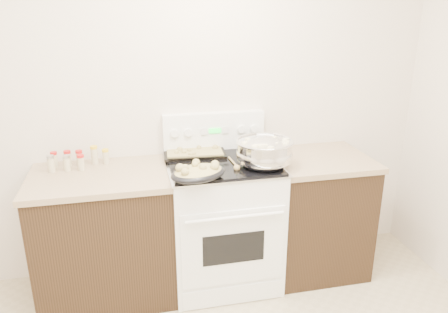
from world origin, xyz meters
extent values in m
cube|color=beige|center=(0.00, 1.77, 1.35)|extent=(4.00, 0.05, 2.70)
cube|color=black|center=(-0.48, 1.43, 0.44)|extent=(0.90, 0.64, 0.88)
cube|color=brown|center=(-0.48, 1.43, 0.90)|extent=(0.93, 0.67, 0.04)
cube|color=black|center=(1.08, 1.43, 0.44)|extent=(0.70, 0.64, 0.88)
cube|color=brown|center=(1.08, 1.43, 0.90)|extent=(0.73, 0.67, 0.04)
cube|color=white|center=(0.35, 1.42, 0.46)|extent=(0.76, 0.66, 0.92)
cube|color=white|center=(0.35, 1.08, 0.45)|extent=(0.70, 0.01, 0.55)
cube|color=black|center=(0.35, 1.08, 0.46)|extent=(0.42, 0.01, 0.22)
cylinder|color=white|center=(0.35, 1.04, 0.70)|extent=(0.65, 0.02, 0.02)
cube|color=white|center=(0.35, 1.09, 0.08)|extent=(0.70, 0.01, 0.14)
cube|color=silver|center=(0.35, 1.42, 0.93)|extent=(0.78, 0.68, 0.01)
cube|color=black|center=(0.35, 1.42, 0.94)|extent=(0.74, 0.64, 0.01)
cube|color=white|center=(0.35, 1.72, 1.08)|extent=(0.76, 0.07, 0.28)
cylinder|color=white|center=(0.05, 1.67, 1.10)|extent=(0.06, 0.02, 0.06)
cylinder|color=white|center=(0.15, 1.67, 1.10)|extent=(0.06, 0.02, 0.06)
cylinder|color=white|center=(0.55, 1.67, 1.10)|extent=(0.06, 0.02, 0.06)
cylinder|color=white|center=(0.65, 1.67, 1.10)|extent=(0.06, 0.02, 0.06)
cube|color=#19E533|center=(0.35, 1.67, 1.10)|extent=(0.09, 0.00, 0.04)
cube|color=silver|center=(0.27, 1.67, 1.10)|extent=(0.05, 0.00, 0.05)
cube|color=silver|center=(0.43, 1.67, 1.10)|extent=(0.05, 0.00, 0.05)
ellipsoid|color=silver|center=(0.61, 1.30, 1.02)|extent=(0.44, 0.44, 0.23)
cylinder|color=silver|center=(0.61, 1.30, 0.95)|extent=(0.21, 0.21, 0.01)
torus|color=silver|center=(0.61, 1.30, 1.11)|extent=(0.39, 0.39, 0.02)
cylinder|color=silver|center=(0.61, 1.30, 1.05)|extent=(0.37, 0.37, 0.13)
cylinder|color=brown|center=(0.61, 1.30, 1.10)|extent=(0.35, 0.35, 0.00)
cube|color=beige|center=(0.51, 1.19, 1.11)|extent=(0.04, 0.04, 0.03)
cube|color=beige|center=(0.58, 1.36, 1.11)|extent=(0.04, 0.04, 0.03)
cube|color=beige|center=(0.67, 1.23, 1.11)|extent=(0.05, 0.05, 0.03)
cube|color=beige|center=(0.75, 1.25, 1.11)|extent=(0.04, 0.04, 0.02)
cube|color=beige|center=(0.52, 1.37, 1.11)|extent=(0.04, 0.04, 0.03)
cube|color=beige|center=(0.61, 1.15, 1.11)|extent=(0.05, 0.05, 0.03)
cube|color=beige|center=(0.53, 1.23, 1.11)|extent=(0.04, 0.04, 0.02)
cube|color=beige|center=(0.55, 1.20, 1.11)|extent=(0.05, 0.05, 0.03)
cube|color=beige|center=(0.58, 1.20, 1.11)|extent=(0.04, 0.04, 0.03)
cube|color=beige|center=(0.47, 1.29, 1.11)|extent=(0.03, 0.03, 0.03)
cube|color=beige|center=(0.70, 1.36, 1.11)|extent=(0.05, 0.05, 0.03)
cube|color=beige|center=(0.48, 1.30, 1.11)|extent=(0.04, 0.04, 0.02)
cube|color=beige|center=(0.76, 1.29, 1.11)|extent=(0.05, 0.05, 0.03)
cube|color=beige|center=(0.59, 1.22, 1.11)|extent=(0.04, 0.04, 0.02)
cube|color=beige|center=(0.59, 1.29, 1.11)|extent=(0.03, 0.03, 0.02)
cube|color=beige|center=(0.73, 1.22, 1.11)|extent=(0.03, 0.03, 0.02)
ellipsoid|color=black|center=(0.13, 1.14, 0.98)|extent=(0.43, 0.37, 0.08)
ellipsoid|color=tan|center=(0.13, 1.14, 1.00)|extent=(0.39, 0.34, 0.06)
sphere|color=tan|center=(0.02, 1.13, 1.03)|extent=(0.06, 0.06, 0.06)
sphere|color=tan|center=(0.24, 1.15, 1.03)|extent=(0.05, 0.05, 0.05)
sphere|color=tan|center=(0.12, 1.17, 1.03)|extent=(0.04, 0.04, 0.04)
sphere|color=tan|center=(0.05, 1.13, 1.03)|extent=(0.04, 0.04, 0.04)
sphere|color=tan|center=(0.04, 1.07, 1.03)|extent=(0.05, 0.05, 0.05)
sphere|color=tan|center=(0.16, 1.12, 1.03)|extent=(0.05, 0.05, 0.05)
sphere|color=tan|center=(0.23, 1.12, 1.03)|extent=(0.05, 0.05, 0.05)
sphere|color=tan|center=(0.13, 1.22, 1.03)|extent=(0.05, 0.05, 0.05)
cube|color=black|center=(0.19, 1.63, 0.95)|extent=(0.46, 0.34, 0.02)
cube|color=tan|center=(0.19, 1.63, 0.97)|extent=(0.42, 0.30, 0.02)
sphere|color=tan|center=(0.23, 1.67, 0.98)|extent=(0.03, 0.03, 0.03)
sphere|color=tan|center=(0.22, 1.66, 0.98)|extent=(0.03, 0.03, 0.03)
sphere|color=tan|center=(0.15, 1.54, 0.98)|extent=(0.04, 0.04, 0.04)
sphere|color=tan|center=(0.10, 1.58, 0.98)|extent=(0.03, 0.03, 0.03)
sphere|color=tan|center=(0.31, 1.71, 0.98)|extent=(0.03, 0.03, 0.03)
sphere|color=tan|center=(0.05, 1.59, 0.98)|extent=(0.03, 0.03, 0.03)
sphere|color=tan|center=(0.16, 1.54, 0.98)|extent=(0.04, 0.04, 0.04)
sphere|color=tan|center=(0.08, 1.65, 0.98)|extent=(0.04, 0.04, 0.04)
sphere|color=tan|center=(0.15, 1.62, 0.98)|extent=(0.03, 0.03, 0.03)
sphere|color=tan|center=(0.34, 1.64, 0.98)|extent=(0.04, 0.04, 0.04)
cylinder|color=#A7894C|center=(0.42, 1.36, 0.95)|extent=(0.03, 0.23, 0.01)
sphere|color=#A7894C|center=(0.41, 1.25, 0.96)|extent=(0.04, 0.04, 0.04)
sphere|color=#A1DAF0|center=(0.68, 1.35, 0.98)|extent=(0.09, 0.09, 0.09)
cylinder|color=#A1DAF0|center=(0.71, 1.45, 1.00)|extent=(0.09, 0.28, 0.08)
cylinder|color=#BFB28C|center=(-0.78, 1.64, 0.97)|extent=(0.04, 0.04, 0.09)
cylinder|color=#B21414|center=(-0.78, 1.64, 1.02)|extent=(0.04, 0.04, 0.02)
cylinder|color=#BFB28C|center=(-0.70, 1.64, 0.97)|extent=(0.05, 0.05, 0.09)
cylinder|color=#B21414|center=(-0.70, 1.64, 1.02)|extent=(0.05, 0.05, 0.02)
cylinder|color=#BFB28C|center=(-0.62, 1.63, 0.97)|extent=(0.04, 0.04, 0.09)
cylinder|color=#B21414|center=(-0.62, 1.63, 1.02)|extent=(0.05, 0.05, 0.02)
cylinder|color=#BFB28C|center=(-0.52, 1.64, 0.98)|extent=(0.05, 0.05, 0.11)
cylinder|color=gold|center=(-0.52, 1.64, 1.04)|extent=(0.05, 0.05, 0.02)
cylinder|color=#BFB28C|center=(-0.44, 1.63, 0.96)|extent=(0.04, 0.04, 0.09)
cylinder|color=gold|center=(-0.44, 1.63, 1.02)|extent=(0.05, 0.05, 0.02)
cylinder|color=#BFB28C|center=(-0.79, 1.54, 0.97)|extent=(0.05, 0.05, 0.10)
cylinder|color=#B2B2B7|center=(-0.79, 1.54, 1.03)|extent=(0.05, 0.05, 0.02)
cylinder|color=#BFB28C|center=(-0.69, 1.54, 0.97)|extent=(0.04, 0.04, 0.09)
cylinder|color=#B2B2B7|center=(-0.69, 1.54, 1.02)|extent=(0.05, 0.05, 0.02)
cylinder|color=#BFB28C|center=(-0.60, 1.53, 0.97)|extent=(0.05, 0.05, 0.09)
cylinder|color=#B21414|center=(-0.60, 1.53, 1.02)|extent=(0.05, 0.05, 0.02)
camera|label=1|loc=(-0.27, -1.36, 1.99)|focal=35.00mm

